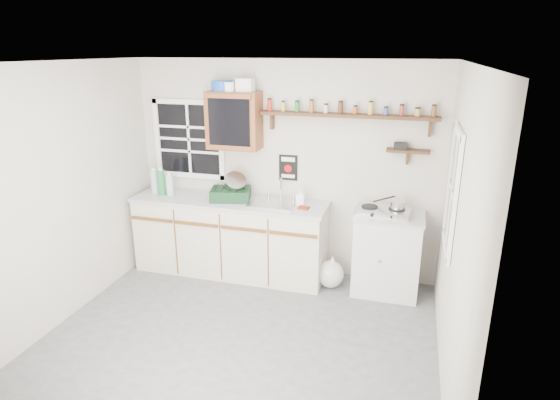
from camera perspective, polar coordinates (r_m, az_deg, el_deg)
The scene contains 18 objects.
room at distance 4.03m, azimuth -5.53°, elevation -1.69°, with size 3.64×3.24×2.54m.
main_cabinet at distance 5.65m, azimuth -6.06°, elevation -4.40°, with size 2.31×0.63×0.92m.
right_cabinet at distance 5.31m, azimuth 12.89°, elevation -6.34°, with size 0.73×0.57×0.91m.
sink at distance 5.32m, azimuth -0.83°, elevation -0.33°, with size 0.52×0.44×0.29m.
upper_cabinet at distance 5.40m, azimuth -5.62°, elevation 9.64°, with size 0.60×0.32×0.65m.
upper_cabinet_clutter at distance 5.37m, azimuth -6.06°, elevation 13.70°, with size 0.49×0.24×0.14m.
spice_shelf at distance 5.13m, azimuth 8.25°, elevation 10.28°, with size 1.91×0.18×0.35m.
secondary_shelf at distance 5.15m, azimuth 15.08°, elevation 5.90°, with size 0.45×0.16×0.24m.
warning_sign at distance 5.46m, azimuth 1.00°, elevation 3.97°, with size 0.22×0.02×0.30m.
window_back at distance 5.84m, azimuth -11.03°, elevation 7.28°, with size 0.93×0.03×0.98m.
window_right at distance 4.25m, azimuth 20.35°, elevation 1.12°, with size 0.03×0.78×1.08m.
water_bottles at distance 5.80m, azimuth -14.23°, elevation 2.07°, with size 0.30×0.12×0.34m.
dish_rack at distance 5.46m, azimuth -5.88°, elevation 1.12°, with size 0.51×0.43×0.34m.
soap_bottle at distance 5.26m, azimuth 2.53°, elevation 0.48°, with size 0.09×0.09×0.20m, color silver.
rag at distance 5.16m, azimuth 2.88°, elevation -0.96°, with size 0.12×0.10×0.02m, color maroon.
hotplate at distance 5.11m, azimuth 12.44°, elevation -1.32°, with size 0.60×0.35×0.08m.
saucepan at distance 5.09m, azimuth 14.02°, elevation -0.59°, with size 0.34×0.23×0.15m.
trash_bag at distance 5.38m, azimuth 6.16°, elevation -8.92°, with size 0.36×0.32×0.41m.
Camera 1 is at (1.41, -3.53, 2.60)m, focal length 30.00 mm.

